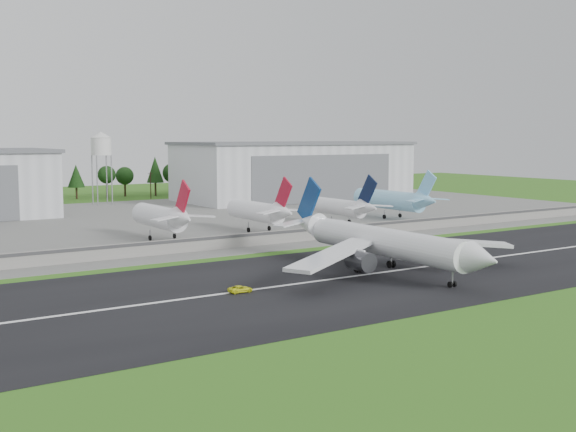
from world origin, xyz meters
TOP-DOWN VIEW (x-y plane):
  - ground at (0.00, 0.00)m, footprint 600.00×600.00m
  - runway at (0.00, 10.00)m, footprint 320.00×60.00m
  - runway_centerline at (0.00, 10.00)m, footprint 220.00×1.00m
  - apron at (0.00, 120.00)m, footprint 320.00×150.00m
  - blast_fence at (0.00, 54.99)m, footprint 240.00×0.61m
  - hangar_east at (75.00, 164.92)m, footprint 102.00×47.00m
  - water_tower at (-5.00, 185.00)m, footprint 8.40×8.40m
  - utility_poles at (0.00, 200.00)m, footprint 230.00×3.00m
  - treeline at (0.00, 215.00)m, footprint 320.00×16.00m
  - main_airliner at (-6.26, 9.56)m, footprint 57.27×59.13m
  - ground_vehicle at (-40.25, 9.23)m, footprint 4.52×2.18m
  - parked_jet_red_a at (-25.28, 76.58)m, footprint 7.36×31.29m
  - parked_jet_red_b at (4.72, 76.55)m, footprint 7.36×31.29m
  - parked_jet_navy at (34.32, 76.50)m, footprint 7.36×31.29m
  - parked_jet_skyblue at (60.07, 81.60)m, footprint 7.36×37.29m

SIDE VIEW (x-z plane):
  - ground at x=0.00m, z-range 0.00..0.00m
  - utility_poles at x=0.00m, z-range -6.00..6.00m
  - treeline at x=0.00m, z-range -11.00..11.00m
  - runway at x=0.00m, z-range 0.00..0.10m
  - apron at x=0.00m, z-range 0.00..0.10m
  - runway_centerline at x=0.00m, z-range 0.10..0.12m
  - ground_vehicle at x=-40.25m, z-range 0.10..1.34m
  - blast_fence at x=0.00m, z-range 0.06..3.56m
  - main_airliner at x=-6.26m, z-range -4.19..13.98m
  - parked_jet_navy at x=34.32m, z-range -2.31..14.03m
  - parked_jet_red_b at x=4.72m, z-range -2.19..14.44m
  - parked_jet_red_a at x=-25.28m, z-range -2.12..14.66m
  - parked_jet_skyblue at x=60.07m, z-range -2.08..14.91m
  - hangar_east at x=75.00m, z-range 0.03..25.23m
  - water_tower at x=-5.00m, z-range 9.85..39.25m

